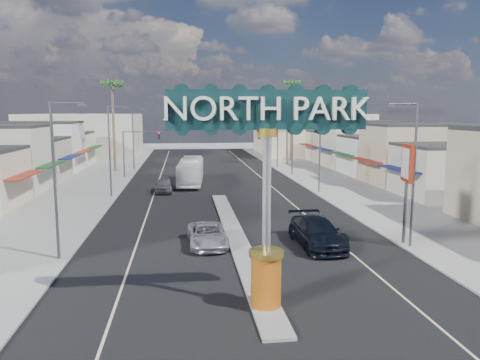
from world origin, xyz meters
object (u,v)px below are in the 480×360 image
object	(u,v)px
bank_pylon_sign	(407,169)
palm_right_far	(292,88)
traffic_signal_left	(138,145)
traffic_signal_right	(279,143)
streetlight_r_mid	(318,145)
gateway_sign	(267,173)
suv_right	(317,232)
streetlight_l_far	(134,135)
palm_right_mid	(288,98)
streetlight_r_far	(276,134)
streetlight_r_near	(412,167)
streetlight_l_mid	(111,146)
city_bus	(191,171)
suv_left	(207,235)
palm_left_far	(112,89)
streetlight_l_near	(57,173)
car_parked_left	(164,185)

from	to	relation	value
bank_pylon_sign	palm_right_far	bearing A→B (deg)	96.00
traffic_signal_left	traffic_signal_right	size ratio (longest dim) A/B	1.00
traffic_signal_left	streetlight_r_mid	bearing A→B (deg)	-35.50
gateway_sign	bank_pylon_sign	world-z (taller)	gateway_sign
streetlight_r_mid	suv_right	xyz separation A→B (m)	(-5.59, -19.03, -4.17)
streetlight_l_far	palm_right_mid	distance (m)	24.41
streetlight_r_far	palm_right_far	distance (m)	13.21
streetlight_r_near	palm_right_far	xyz separation A→B (m)	(4.57, 52.00, 7.32)
traffic_signal_left	suv_right	size ratio (longest dim) A/B	0.97
streetlight_l_mid	gateway_sign	bearing A→B (deg)	-69.58
traffic_signal_right	city_bus	distance (m)	13.59
suv_right	city_bus	xyz separation A→B (m)	(-7.43, 26.84, 0.62)
traffic_signal_right	city_bus	size ratio (longest dim) A/B	0.55
suv_left	gateway_sign	bearing A→B (deg)	-80.84
palm_left_far	city_bus	xyz separation A→B (m)	(10.41, -12.20, -9.98)
suv_right	palm_left_far	bearing A→B (deg)	112.64
palm_left_far	bank_pylon_sign	size ratio (longest dim) A/B	2.07
palm_left_far	suv_right	bearing A→B (deg)	-65.44
suv_right	palm_right_far	bearing A→B (deg)	76.82
streetlight_l_near	suv_left	distance (m)	9.69
streetlight_r_mid	streetlight_l_near	bearing A→B (deg)	-136.21
streetlight_l_near	palm_right_mid	bearing A→B (deg)	63.01
city_bus	suv_right	bearing A→B (deg)	-70.29
suv_right	car_parked_left	world-z (taller)	suv_right
palm_left_far	suv_right	xyz separation A→B (m)	(17.84, -39.03, -10.60)
streetlight_r_mid	car_parked_left	world-z (taller)	streetlight_r_mid
streetlight_r_near	streetlight_r_mid	bearing A→B (deg)	90.00
streetlight_r_near	city_bus	world-z (taller)	streetlight_r_near
traffic_signal_left	traffic_signal_right	world-z (taller)	same
streetlight_r_far	suv_right	world-z (taller)	streetlight_r_far
streetlight_r_far	city_bus	world-z (taller)	streetlight_r_far
traffic_signal_right	streetlight_r_far	bearing A→B (deg)	81.14
streetlight_l_mid	palm_right_far	bearing A→B (deg)	51.52
traffic_signal_left	palm_left_far	xyz separation A→B (m)	(-3.82, 6.01, 7.22)
car_parked_left	bank_pylon_sign	bearing A→B (deg)	-52.35
traffic_signal_left	streetlight_r_mid	distance (m)	24.11
city_bus	bank_pylon_sign	world-z (taller)	bank_pylon_sign
palm_right_mid	palm_right_far	world-z (taller)	palm_right_far
gateway_sign	suv_left	world-z (taller)	gateway_sign
streetlight_l_near	streetlight_r_mid	size ratio (longest dim) A/B	1.00
traffic_signal_right	streetlight_l_near	distance (m)	39.26
gateway_sign	traffic_signal_left	distance (m)	43.04
streetlight_r_mid	streetlight_r_near	bearing A→B (deg)	-90.00
streetlight_l_mid	palm_right_mid	xyz separation A→B (m)	(23.43, 26.00, 5.54)
traffic_signal_left	suv_right	distance (m)	36.04
gateway_sign	suv_right	distance (m)	11.38
suv_left	streetlight_r_mid	bearing A→B (deg)	53.26
gateway_sign	streetlight_r_mid	size ratio (longest dim) A/B	1.02
gateway_sign	bank_pylon_sign	size ratio (longest dim) A/B	1.45
gateway_sign	palm_right_mid	xyz separation A→B (m)	(13.00, 54.02, 4.67)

